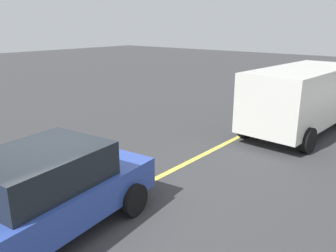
# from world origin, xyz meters

# --- Properties ---
(ground_plane) EXTENTS (80.00, 80.00, 0.00)m
(ground_plane) POSITION_xyz_m (0.00, 0.00, 0.00)
(ground_plane) COLOR #38383A
(lane_marking_centre) EXTENTS (28.00, 0.16, 0.01)m
(lane_marking_centre) POSITION_xyz_m (3.00, 0.00, 0.01)
(lane_marking_centre) COLOR #E0D14C
(white_van) EXTENTS (5.31, 2.52, 2.20)m
(white_van) POSITION_xyz_m (8.41, -1.29, 1.27)
(white_van) COLOR silver
(white_van) RESTS_ON ground_plane
(car_blue_far_lane) EXTENTS (4.72, 2.50, 1.56)m
(car_blue_far_lane) POSITION_xyz_m (-0.52, 0.03, 0.79)
(car_blue_far_lane) COLOR #2D479E
(car_blue_far_lane) RESTS_ON ground_plane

